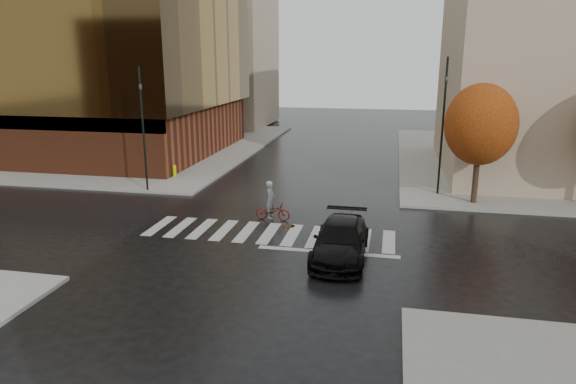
# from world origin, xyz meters

# --- Properties ---
(ground) EXTENTS (120.00, 120.00, 0.00)m
(ground) POSITION_xyz_m (0.00, 0.00, 0.00)
(ground) COLOR black
(ground) RESTS_ON ground
(sidewalk_nw) EXTENTS (30.00, 30.00, 0.15)m
(sidewalk_nw) POSITION_xyz_m (-21.00, 21.00, 0.07)
(sidewalk_nw) COLOR gray
(sidewalk_nw) RESTS_ON ground
(crosswalk) EXTENTS (12.00, 3.00, 0.01)m
(crosswalk) POSITION_xyz_m (0.00, 0.50, 0.01)
(crosswalk) COLOR silver
(crosswalk) RESTS_ON ground
(office_glass) EXTENTS (27.00, 19.00, 16.00)m
(office_glass) POSITION_xyz_m (-22.00, 17.99, 8.28)
(office_glass) COLOR brown
(office_glass) RESTS_ON sidewalk_nw
(building_ne_tan) EXTENTS (16.00, 16.00, 18.00)m
(building_ne_tan) POSITION_xyz_m (17.00, 17.00, 9.15)
(building_ne_tan) COLOR tan
(building_ne_tan) RESTS_ON sidewalk_ne
(building_nw_far) EXTENTS (14.00, 12.00, 20.00)m
(building_nw_far) POSITION_xyz_m (-16.00, 37.00, 10.15)
(building_nw_far) COLOR tan
(building_nw_far) RESTS_ON sidewalk_nw
(tree_ne_a) EXTENTS (3.80, 3.80, 6.50)m
(tree_ne_a) POSITION_xyz_m (10.00, 7.40, 4.46)
(tree_ne_a) COLOR black
(tree_ne_a) RESTS_ON sidewalk_ne
(sedan) EXTENTS (2.13, 5.20, 1.51)m
(sedan) POSITION_xyz_m (3.57, -1.80, 0.75)
(sedan) COLOR black
(sedan) RESTS_ON ground
(cyclist) EXTENTS (1.80, 0.71, 2.02)m
(cyclist) POSITION_xyz_m (-0.33, 2.50, 0.69)
(cyclist) COLOR maroon
(cyclist) RESTS_ON ground
(traffic_light_nw) EXTENTS (0.22, 0.20, 7.29)m
(traffic_light_nw) POSITION_xyz_m (-9.00, 6.30, 4.30)
(traffic_light_nw) COLOR black
(traffic_light_nw) RESTS_ON sidewalk_nw
(traffic_light_ne) EXTENTS (0.21, 0.23, 7.83)m
(traffic_light_ne) POSITION_xyz_m (8.19, 9.00, 4.67)
(traffic_light_ne) COLOR black
(traffic_light_ne) RESTS_ON sidewalk_ne
(fire_hydrant) EXTENTS (0.29, 0.29, 0.80)m
(fire_hydrant) POSITION_xyz_m (-8.85, 9.97, 0.59)
(fire_hydrant) COLOR #B6BC0B
(fire_hydrant) RESTS_ON sidewalk_nw
(manhole) EXTENTS (0.73, 0.73, 0.01)m
(manhole) POSITION_xyz_m (0.70, 1.69, 0.01)
(manhole) COLOR #4B301B
(manhole) RESTS_ON ground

